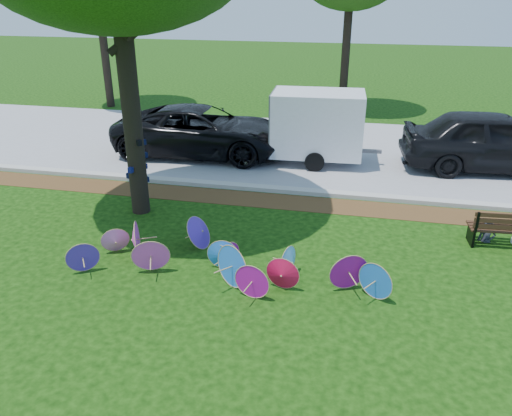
{
  "coord_description": "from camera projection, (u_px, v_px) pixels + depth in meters",
  "views": [
    {
      "loc": [
        2.52,
        -7.42,
        5.21
      ],
      "look_at": [
        0.5,
        2.0,
        0.9
      ],
      "focal_mm": 35.0,
      "sensor_mm": 36.0,
      "label": 1
    }
  ],
  "objects": [
    {
      "name": "curb",
      "position": [
        263.0,
        188.0,
        13.85
      ],
      "size": [
        90.0,
        0.3,
        0.12
      ],
      "primitive_type": "cube",
      "color": "#B7B5AD",
      "rests_on": "ground"
    },
    {
      "name": "park_bench",
      "position": [
        507.0,
        227.0,
        10.81
      ],
      "size": [
        1.64,
        0.72,
        0.84
      ],
      "primitive_type": null,
      "rotation": [
        0.0,
        0.0,
        0.07
      ],
      "color": "black",
      "rests_on": "ground"
    },
    {
      "name": "mulch_strip",
      "position": [
        257.0,
        200.0,
        13.25
      ],
      "size": [
        90.0,
        1.0,
        0.01
      ],
      "primitive_type": "cube",
      "color": "#472D16",
      "rests_on": "ground"
    },
    {
      "name": "person_left",
      "position": [
        490.0,
        221.0,
        10.88
      ],
      "size": [
        0.4,
        0.29,
        1.01
      ],
      "primitive_type": "imported",
      "rotation": [
        0.0,
        0.0,
        -0.13
      ],
      "color": "#353848",
      "rests_on": "ground"
    },
    {
      "name": "street",
      "position": [
        286.0,
        147.0,
        17.58
      ],
      "size": [
        90.0,
        8.0,
        0.01
      ],
      "primitive_type": "cube",
      "color": "gray",
      "rests_on": "ground"
    },
    {
      "name": "ground",
      "position": [
        207.0,
        293.0,
        9.23
      ],
      "size": [
        90.0,
        90.0,
        0.0
      ],
      "primitive_type": "plane",
      "color": "black",
      "rests_on": "ground"
    },
    {
      "name": "cargo_trailer",
      "position": [
        318.0,
        123.0,
        15.57
      ],
      "size": [
        2.86,
        1.9,
        2.54
      ],
      "primitive_type": "cube",
      "rotation": [
        0.0,
        0.0,
        0.05
      ],
      "color": "silver",
      "rests_on": "ground"
    },
    {
      "name": "parasol_pile",
      "position": [
        223.0,
        258.0,
        9.71
      ],
      "size": [
        6.31,
        2.17,
        0.85
      ],
      "color": "#60C3FA",
      "rests_on": "ground"
    },
    {
      "name": "dark_pickup",
      "position": [
        494.0,
        141.0,
        15.04
      ],
      "size": [
        5.55,
        2.62,
        1.84
      ],
      "primitive_type": "imported",
      "rotation": [
        0.0,
        0.0,
        1.66
      ],
      "color": "black",
      "rests_on": "ground"
    },
    {
      "name": "black_van",
      "position": [
        202.0,
        131.0,
        16.51
      ],
      "size": [
        5.82,
        2.8,
        1.6
      ],
      "primitive_type": "imported",
      "rotation": [
        0.0,
        0.0,
        1.6
      ],
      "color": "black",
      "rests_on": "ground"
    }
  ]
}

